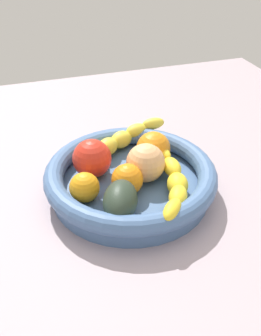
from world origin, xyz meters
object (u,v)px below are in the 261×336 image
object	(u,v)px
banana_draped_right	(173,181)
tomato_red	(92,159)
banana_draped_left	(117,142)
peach_blush	(146,164)
fruit_bowl	(131,179)
orange_mid_right	(85,187)
avocado_dark	(120,201)
orange_mid_left	(127,179)
orange_front	(153,149)

from	to	relation	value
banana_draped_right	tomato_red	xyz separation A→B (cm)	(-9.67, -11.95, 1.08)
banana_draped_left	peach_blush	distance (cm)	10.56
fruit_bowl	orange_mid_right	xyz separation A→B (cm)	(2.49, -8.90, 1.93)
banana_draped_right	avocado_dark	distance (cm)	10.56
orange_mid_left	orange_front	bearing A→B (deg)	134.25
orange_mid_right	tomato_red	bearing A→B (deg)	156.54
orange_mid_right	orange_front	bearing A→B (deg)	115.19
fruit_bowl	banana_draped_right	xyz separation A→B (cm)	(5.41, 5.98, 1.85)
tomato_red	avocado_dark	world-z (taller)	tomato_red
banana_draped_right	orange_front	size ratio (longest dim) A/B	3.25
banana_draped_left	avocado_dark	size ratio (longest dim) A/B	2.47
banana_draped_left	orange_mid_right	xyz separation A→B (cm)	(12.27, -9.24, -0.27)
fruit_bowl	tomato_red	distance (cm)	7.90
fruit_bowl	banana_draped_left	world-z (taller)	banana_draped_left
avocado_dark	banana_draped_left	bearing A→B (deg)	165.38
banana_draped_right	tomato_red	size ratio (longest dim) A/B	2.97
orange_mid_right	fruit_bowl	bearing A→B (deg)	105.61
banana_draped_left	orange_mid_left	distance (cm)	12.70
orange_mid_right	peach_blush	world-z (taller)	peach_blush
orange_mid_right	avocado_dark	distance (cm)	7.12
banana_draped_left	tomato_red	world-z (taller)	tomato_red
fruit_bowl	orange_mid_left	xyz separation A→B (cm)	(2.78, -1.48, 2.12)
fruit_bowl	banana_draped_left	xyz separation A→B (cm)	(-9.79, 0.34, 2.21)
banana_draped_right	tomato_red	world-z (taller)	tomato_red
orange_mid_right	avocado_dark	size ratio (longest dim) A/B	0.60
banana_draped_right	orange_front	bearing A→B (deg)	179.67
banana_draped_right	avocado_dark	xyz separation A→B (cm)	(2.49, -10.25, 0.26)
fruit_bowl	orange_mid_right	world-z (taller)	orange_mid_right
orange_mid_right	orange_mid_left	bearing A→B (deg)	87.72
orange_front	orange_mid_left	size ratio (longest dim) A/B	1.18
tomato_red	avocado_dark	distance (cm)	12.30
banana_draped_right	peach_blush	world-z (taller)	peach_blush
orange_front	avocado_dark	size ratio (longest dim) A/B	0.76
orange_mid_right	peach_blush	distance (cm)	11.94
avocado_dark	peach_blush	world-z (taller)	peach_blush
peach_blush	orange_mid_right	bearing A→B (deg)	-80.16
banana_draped_left	orange_mid_left	bearing A→B (deg)	-8.22
avocado_dark	orange_front	bearing A→B (deg)	140.35
orange_mid_left	avocado_dark	distance (cm)	5.83
orange_front	orange_mid_right	xyz separation A→B (cm)	(7.03, -14.93, -0.69)
banana_draped_left	orange_mid_right	bearing A→B (deg)	-36.96
peach_blush	tomato_red	bearing A→B (deg)	-118.14
banana_draped_left	banana_draped_right	distance (cm)	16.22
orange_front	tomato_red	world-z (taller)	tomato_red
orange_mid_right	tomato_red	distance (cm)	7.42
fruit_bowl	orange_mid_left	world-z (taller)	orange_mid_left
fruit_bowl	orange_front	distance (cm)	8.00
tomato_red	avocado_dark	xyz separation A→B (cm)	(12.16, 1.70, -0.81)
tomato_red	orange_mid_right	bearing A→B (deg)	-23.46
fruit_bowl	peach_blush	world-z (taller)	peach_blush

